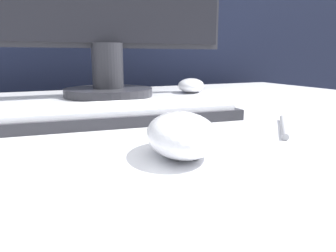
# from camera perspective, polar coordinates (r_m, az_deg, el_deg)

# --- Properties ---
(partition_panel) EXTENTS (5.00, 0.03, 1.11)m
(partition_panel) POSITION_cam_1_polar(r_m,az_deg,el_deg) (1.16, -20.14, -0.95)
(partition_panel) COLOR black
(partition_panel) RESTS_ON ground_plane
(computer_mouse_near) EXTENTS (0.10, 0.12, 0.04)m
(computer_mouse_near) POSITION_cam_1_polar(r_m,az_deg,el_deg) (0.32, 2.37, -1.44)
(computer_mouse_near) COLOR white
(computer_mouse_near) RESTS_ON desk
(keyboard) EXTENTS (0.42, 0.16, 0.02)m
(keyboard) POSITION_cam_1_polar(r_m,az_deg,el_deg) (0.50, -11.48, 2.03)
(keyboard) COLOR #28282D
(keyboard) RESTS_ON desk
(computer_mouse_far) EXTENTS (0.12, 0.12, 0.04)m
(computer_mouse_far) POSITION_cam_1_polar(r_m,az_deg,el_deg) (0.90, 4.02, 7.07)
(computer_mouse_far) COLOR silver
(computer_mouse_far) RESTS_ON desk
(pen) EXTENTS (0.09, 0.10, 0.01)m
(pen) POSITION_cam_1_polar(r_m,az_deg,el_deg) (0.47, 19.53, -0.02)
(pen) COLOR #99999E
(pen) RESTS_ON desk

